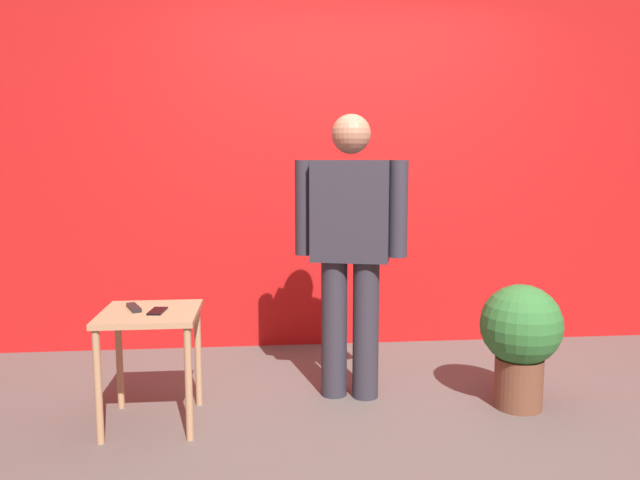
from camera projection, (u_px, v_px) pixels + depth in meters
ground_plane at (393, 435)px, 2.96m from camera, size 12.00×12.00×0.00m
back_wall_red at (350, 130)px, 4.33m from camera, size 6.34×0.12×3.15m
standing_person at (350, 242)px, 3.36m from camera, size 0.64×0.32×1.61m
side_table at (150, 331)px, 3.04m from camera, size 0.48×0.48×0.60m
cell_phone at (157, 311)px, 3.00m from camera, size 0.08×0.15×0.01m
tv_remote at (134, 308)px, 3.06m from camera, size 0.11×0.17×0.02m
potted_plant at (521, 335)px, 3.25m from camera, size 0.44×0.44×0.69m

